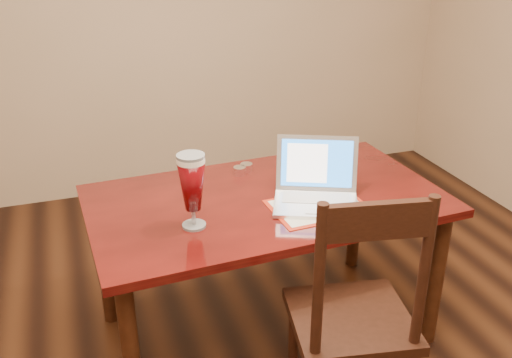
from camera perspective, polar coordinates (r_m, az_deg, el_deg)
name	(u,v)px	position (r m, az deg, el deg)	size (l,w,h in m)	color
dining_table	(266,213)	(2.58, 0.96, -3.39)	(1.61, 0.96, 1.05)	#520D0A
dining_chair	(354,318)	(2.24, 9.79, -13.56)	(0.53, 0.51, 1.07)	black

